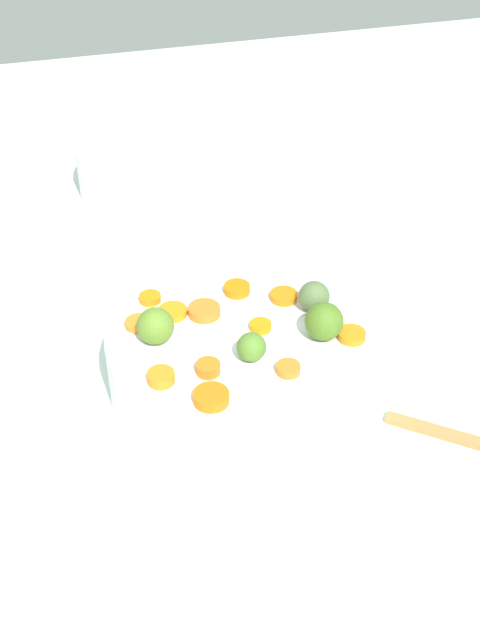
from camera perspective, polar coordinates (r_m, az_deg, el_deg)
The scene contains 19 objects.
tabletop at distance 0.95m, azimuth -0.21°, elevation -5.04°, with size 2.40×2.40×0.02m, color silver.
serving_bowl_carrots at distance 0.92m, azimuth -0.00°, elevation -2.54°, with size 0.30×0.30×0.08m, color white.
carrot_slice_0 at distance 0.83m, azimuth -2.31°, elevation -3.48°, with size 0.03×0.03×0.01m, color orange.
carrot_slice_1 at distance 0.90m, azimuth -7.30°, elevation -0.24°, with size 0.03×0.03×0.01m, color orange.
carrot_slice_2 at distance 0.91m, azimuth -4.88°, elevation 0.59°, with size 0.03×0.03×0.01m, color orange.
carrot_slice_3 at distance 0.91m, azimuth -2.59°, elevation 0.65°, with size 0.04×0.04×0.01m, color orange.
carrot_slice_4 at distance 0.80m, azimuth -2.09°, elevation -5.58°, with size 0.04×0.04×0.01m, color orange.
carrot_slice_5 at distance 0.94m, azimuth -0.23°, elevation 2.25°, with size 0.03×0.03×0.01m, color orange.
carrot_slice_6 at distance 0.94m, azimuth -6.50°, elevation 1.58°, with size 0.03×0.03×0.01m, color orange.
carrot_slice_7 at distance 0.88m, azimuth 8.03°, elevation -1.09°, with size 0.03×0.03×0.01m, color orange.
carrot_slice_8 at distance 0.89m, azimuth 1.48°, elevation -0.44°, with size 0.02×0.02×0.01m, color orange.
carrot_slice_9 at distance 0.82m, azimuth -5.71°, elevation -4.12°, with size 0.03×0.03×0.01m, color orange.
carrot_slice_10 at distance 0.83m, azimuth 3.48°, elevation -3.52°, with size 0.03×0.03×0.01m, color orange.
carrot_slice_11 at distance 0.93m, azimuth 3.17°, elevation 1.73°, with size 0.03×0.03×0.01m, color orange.
brussels_sprout_0 at distance 0.84m, azimuth 0.84°, elevation -1.95°, with size 0.03×0.03×0.03m, color #54842D.
brussels_sprout_1 at distance 0.86m, azimuth -6.11°, elevation -0.42°, with size 0.04×0.04×0.04m, color olive.
brussels_sprout_2 at distance 0.91m, azimuth 5.35°, elevation 1.70°, with size 0.04×0.04×0.04m, color #586F41.
brussels_sprout_3 at distance 0.87m, azimuth 6.08°, elevation -0.10°, with size 0.04×0.04×0.04m, color #4D7623.
casserole_dish at distance 1.33m, azimuth -6.69°, elevation 10.88°, with size 0.23×0.23×0.08m, color white.
Camera 1 is at (-0.20, -0.67, 0.65)m, focal length 44.45 mm.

